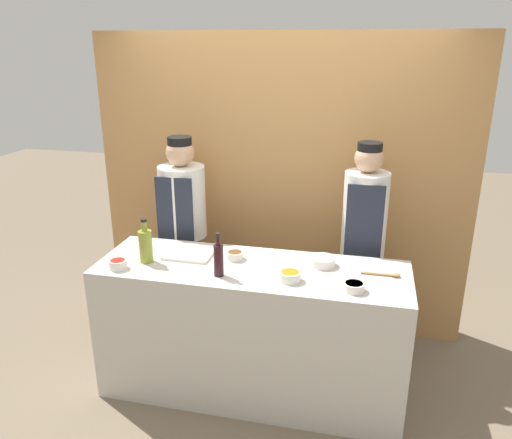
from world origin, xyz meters
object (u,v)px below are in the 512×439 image
Objects in this scene: cutting_board at (189,254)px; bottle_oil at (146,245)px; bottle_wine at (219,259)px; sauce_bowl_orange at (290,276)px; sauce_bowl_purple at (322,261)px; chef_left at (184,232)px; sauce_bowl_brown at (235,255)px; wooden_spoon at (386,274)px; sauce_bowl_green at (354,286)px; chef_right at (362,245)px; sauce_bowl_red at (118,264)px.

bottle_oil is (-0.24, -0.16, 0.11)m from cutting_board.
bottle_oil reaches higher than bottle_wine.
bottle_oil reaches higher than sauce_bowl_orange.
bottle_oil is at bearing 176.19° from sauce_bowl_orange.
sauce_bowl_purple is 1.23m from chef_left.
sauce_bowl_brown is 0.58m from sauce_bowl_purple.
wooden_spoon is (0.57, 0.20, -0.02)m from sauce_bowl_orange.
chef_right reaches higher than sauce_bowl_green.
cutting_board is (-0.73, 0.22, -0.02)m from sauce_bowl_orange.
cutting_board is 0.19× the size of chef_left.
sauce_bowl_orange is 0.08× the size of chef_right.
chef_right is at bearing 41.75° from bottle_wine.
sauce_bowl_brown is at bearing -176.97° from sauce_bowl_purple.
sauce_bowl_purple is at bearing 124.63° from sauce_bowl_green.
bottle_wine is at bearing -97.08° from sauce_bowl_brown.
sauce_bowl_green is at bearing -55.37° from sauce_bowl_purple.
sauce_bowl_orange is 1.22m from chef_left.
cutting_board is 0.40m from bottle_wine.
sauce_bowl_brown is 0.76m from sauce_bowl_red.
chef_right is (0.83, 0.51, -0.06)m from sauce_bowl_brown.
chef_left reaches higher than bottle_oil.
chef_right is (0.25, 0.47, -0.06)m from sauce_bowl_purple.
bottle_wine is at bearing -176.45° from sauce_bowl_orange.
sauce_bowl_orange is 1.06× the size of sauce_bowl_green.
sauce_bowl_orange is at bearing -119.37° from chef_right.
sauce_bowl_purple is at bearing 170.26° from wooden_spoon.
bottle_wine is at bearing 178.62° from sauce_bowl_green.
bottle_oil is 1.55m from wooden_spoon.
chef_left is at bearing 160.51° from wooden_spoon.
sauce_bowl_green is at bearing -127.36° from wooden_spoon.
sauce_bowl_purple reaches higher than sauce_bowl_brown.
wooden_spoon is 1.63m from chef_left.
sauce_bowl_green is at bearing -4.73° from bottle_oil.
sauce_bowl_brown is at bearing 177.77° from wooden_spoon.
wooden_spoon is (0.19, 0.24, -0.02)m from sauce_bowl_green.
sauce_bowl_red is at bearing -99.61° from chef_left.
chef_right is at bearing -0.01° from chef_left.
sauce_bowl_red is at bearing -175.84° from bottle_wine.
sauce_bowl_brown is 0.47× the size of wooden_spoon.
sauce_bowl_brown is at bearing 16.89° from bottle_oil.
sauce_bowl_purple is at bearing 3.03° from sauce_bowl_brown.
chef_left is 0.99× the size of chef_right.
chef_right is at bearing 31.43° from sauce_bowl_brown.
sauce_bowl_orange is at bearing -16.85° from cutting_board.
sauce_bowl_green is 0.31m from wooden_spoon.
bottle_wine reaches higher than cutting_board.
cutting_board is at bearing 178.86° from wooden_spoon.
sauce_bowl_brown is 0.90× the size of sauce_bowl_green.
sauce_bowl_red is (-1.10, -0.08, -0.00)m from sauce_bowl_orange.
sauce_bowl_purple is at bearing 2.73° from cutting_board.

